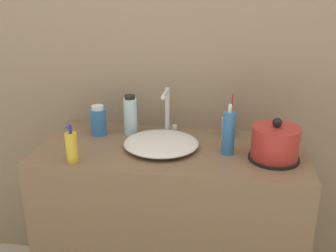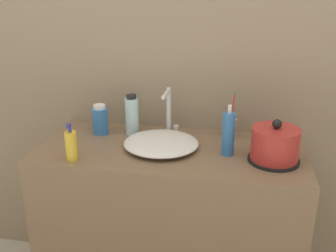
# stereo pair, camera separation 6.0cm
# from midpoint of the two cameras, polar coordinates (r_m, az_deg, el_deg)

# --- Properties ---
(wall_back) EXTENTS (6.00, 0.04, 2.60)m
(wall_back) POSITION_cam_midpoint_polar(r_m,az_deg,el_deg) (1.84, 0.72, 14.61)
(wall_back) COLOR gray
(wall_back) RESTS_ON ground_plane
(vanity_counter) EXTENTS (1.15, 0.51, 0.81)m
(vanity_counter) POSITION_cam_midpoint_polar(r_m,az_deg,el_deg) (1.90, -0.55, -14.38)
(vanity_counter) COLOR brown
(vanity_counter) RESTS_ON ground_plane
(sink_basin) EXTENTS (0.32, 0.31, 0.04)m
(sink_basin) POSITION_cam_midpoint_polar(r_m,az_deg,el_deg) (1.69, -2.02, -2.50)
(sink_basin) COLOR silver
(sink_basin) RESTS_ON vanity_counter
(faucet) EXTENTS (0.06, 0.14, 0.22)m
(faucet) POSITION_cam_midpoint_polar(r_m,az_deg,el_deg) (1.81, -0.98, 2.45)
(faucet) COLOR silver
(faucet) RESTS_ON vanity_counter
(electric_kettle) EXTENTS (0.20, 0.20, 0.18)m
(electric_kettle) POSITION_cam_midpoint_polar(r_m,az_deg,el_deg) (1.62, 14.24, -2.65)
(electric_kettle) COLOR black
(electric_kettle) RESTS_ON vanity_counter
(toothbrush_cup) EXTENTS (0.06, 0.06, 0.21)m
(toothbrush_cup) POSITION_cam_midpoint_polar(r_m,az_deg,el_deg) (1.82, 7.79, -0.09)
(toothbrush_cup) COLOR #B7B2A8
(toothbrush_cup) RESTS_ON vanity_counter
(lotion_bottle) EXTENTS (0.05, 0.05, 0.16)m
(lotion_bottle) POSITION_cam_midpoint_polar(r_m,az_deg,el_deg) (1.60, -14.84, -2.99)
(lotion_bottle) COLOR gold
(lotion_bottle) RESTS_ON vanity_counter
(shampoo_bottle) EXTENTS (0.06, 0.06, 0.19)m
(shampoo_bottle) POSITION_cam_midpoint_polar(r_m,az_deg,el_deg) (1.83, -6.41, 1.52)
(shampoo_bottle) COLOR silver
(shampoo_bottle) RESTS_ON vanity_counter
(mouthwash_bottle) EXTENTS (0.07, 0.07, 0.14)m
(mouthwash_bottle) POSITION_cam_midpoint_polar(r_m,az_deg,el_deg) (1.86, -10.98, 0.73)
(mouthwash_bottle) COLOR #3370B7
(mouthwash_bottle) RESTS_ON vanity_counter
(hand_cream_bottle) EXTENTS (0.05, 0.05, 0.22)m
(hand_cream_bottle) POSITION_cam_midpoint_polar(r_m,az_deg,el_deg) (1.63, 7.75, -1.01)
(hand_cream_bottle) COLOR #3370B7
(hand_cream_bottle) RESTS_ON vanity_counter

